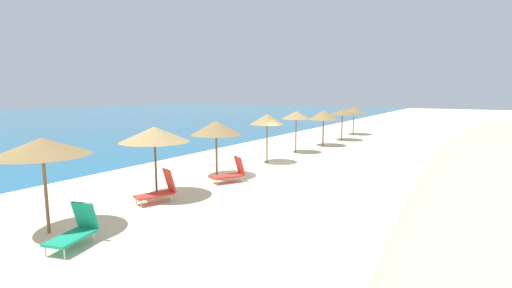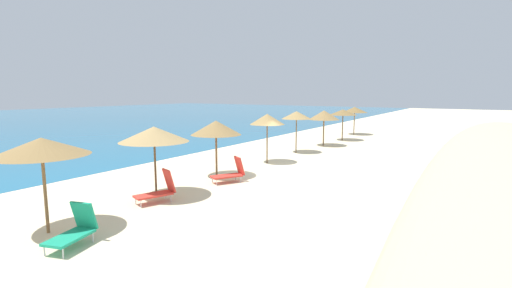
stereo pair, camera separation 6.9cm
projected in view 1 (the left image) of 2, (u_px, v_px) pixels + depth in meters
name	position (u px, v px, depth m)	size (l,w,h in m)	color
ground_plane	(282.00, 171.00, 18.79)	(160.00, 160.00, 0.00)	beige
beach_umbrella_2	(42.00, 147.00, 10.26)	(2.56, 2.56, 2.75)	brown
beach_umbrella_3	(154.00, 134.00, 13.84)	(2.60, 2.60, 2.72)	brown
beach_umbrella_4	(216.00, 128.00, 17.28)	(2.36, 2.36, 2.68)	brown
beach_umbrella_5	(267.00, 119.00, 20.66)	(1.94, 1.94, 2.78)	brown
beach_umbrella_6	(296.00, 115.00, 24.19)	(1.96, 1.96, 2.74)	brown
beach_umbrella_7	(324.00, 115.00, 27.32)	(2.26, 2.26, 2.64)	brown
beach_umbrella_8	(342.00, 112.00, 30.46)	(2.25, 2.25, 2.56)	brown
beach_umbrella_9	(354.00, 110.00, 34.52)	(2.33, 2.33, 2.59)	brown
lounge_chair_0	(231.00, 173.00, 16.50)	(1.57, 1.25, 1.13)	red
lounge_chair_1	(76.00, 230.00, 9.65)	(1.46, 1.00, 1.10)	#199972
lounge_chair_2	(160.00, 190.00, 13.51)	(1.55, 1.04, 1.19)	red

